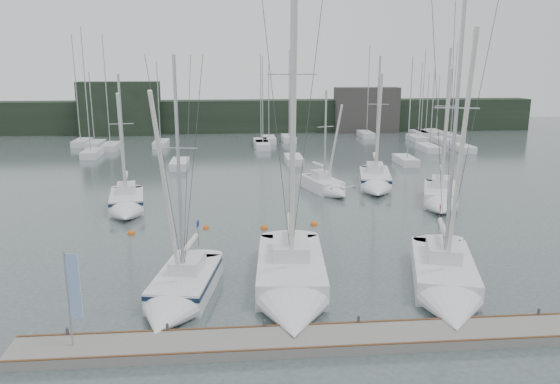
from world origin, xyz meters
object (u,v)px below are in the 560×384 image
at_px(sailboat_near_center, 292,288).
at_px(sailboat_mid_e, 441,199).
at_px(buoy_d, 206,228).
at_px(buoy_c, 132,234).
at_px(sailboat_mid_c, 329,188).
at_px(sailboat_mid_a, 127,205).
at_px(dock_banner, 72,291).
at_px(sailboat_near_left, 178,295).
at_px(buoy_a, 264,229).
at_px(sailboat_mid_d, 376,183).
at_px(buoy_b, 314,225).
at_px(sailboat_near_right, 447,287).

distance_m(sailboat_near_center, sailboat_mid_e, 20.85).
bearing_deg(buoy_d, buoy_c, -170.60).
xyz_separation_m(sailboat_mid_c, buoy_d, (-10.10, -9.07, -0.51)).
bearing_deg(sailboat_mid_c, sailboat_mid_a, 178.48).
distance_m(sailboat_mid_e, buoy_d, 18.56).
bearing_deg(sailboat_near_center, buoy_c, 135.68).
height_order(sailboat_mid_c, dock_banner, sailboat_mid_c).
xyz_separation_m(sailboat_mid_e, buoy_c, (-22.97, -4.90, -0.59)).
relative_size(sailboat_near_left, sailboat_mid_c, 1.31).
bearing_deg(sailboat_mid_e, sailboat_mid_c, 168.01).
distance_m(sailboat_near_center, buoy_a, 11.42).
height_order(sailboat_mid_d, buoy_a, sailboat_mid_d).
height_order(sailboat_mid_c, buoy_b, sailboat_mid_c).
relative_size(sailboat_near_right, sailboat_mid_e, 1.18).
xyz_separation_m(sailboat_near_right, sailboat_mid_a, (-18.23, 16.72, 0.03)).
xyz_separation_m(sailboat_near_center, sailboat_mid_d, (9.92, 22.12, 0.01)).
distance_m(dock_banner, buoy_d, 16.92).
bearing_deg(buoy_d, dock_banner, -104.85).
bearing_deg(buoy_a, dock_banner, -117.65).
xyz_separation_m(sailboat_near_right, sailboat_mid_c, (-2.01, 21.32, -0.05)).
height_order(buoy_a, buoy_d, buoy_a).
relative_size(sailboat_mid_e, dock_banner, 3.31).
xyz_separation_m(sailboat_near_left, buoy_c, (-4.10, 11.25, -0.54)).
bearing_deg(dock_banner, sailboat_mid_d, 70.36).
height_order(sailboat_mid_a, sailboat_mid_d, sailboat_mid_d).
distance_m(sailboat_mid_a, sailboat_mid_d, 21.45).
height_order(sailboat_near_left, sailboat_mid_c, sailboat_near_left).
height_order(sailboat_mid_e, buoy_d, sailboat_mid_e).
bearing_deg(sailboat_near_right, sailboat_near_left, -164.70).
xyz_separation_m(sailboat_mid_a, buoy_d, (6.11, -4.46, -0.59)).
distance_m(sailboat_mid_d, buoy_b, 12.37).
xyz_separation_m(sailboat_near_center, sailboat_mid_e, (13.49, 15.90, -0.01)).
xyz_separation_m(sailboat_mid_a, buoy_b, (13.59, -4.29, -0.59)).
relative_size(buoy_a, dock_banner, 0.13).
bearing_deg(sailboat_near_left, sailboat_near_right, 9.06).
bearing_deg(buoy_c, buoy_a, 2.50).
relative_size(sailboat_mid_c, sailboat_mid_e, 0.73).
distance_m(sailboat_mid_d, buoy_d, 17.83).
xyz_separation_m(sailboat_near_right, buoy_c, (-16.99, 11.45, -0.56)).
bearing_deg(buoy_a, sailboat_near_center, -86.76).
bearing_deg(buoy_a, sailboat_near_right, -55.42).
bearing_deg(sailboat_mid_a, sailboat_near_center, -65.43).
relative_size(sailboat_near_center, sailboat_mid_a, 1.63).
xyz_separation_m(sailboat_mid_e, buoy_d, (-18.09, -4.09, -0.59)).
bearing_deg(sailboat_near_center, sailboat_mid_d, 70.77).
xyz_separation_m(sailboat_mid_e, dock_banner, (-22.37, -20.24, 2.12)).
height_order(sailboat_mid_d, buoy_c, sailboat_mid_d).
bearing_deg(sailboat_mid_c, buoy_a, -140.31).
xyz_separation_m(buoy_a, buoy_d, (-3.96, 0.42, 0.00)).
height_order(sailboat_mid_d, dock_banner, sailboat_mid_d).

